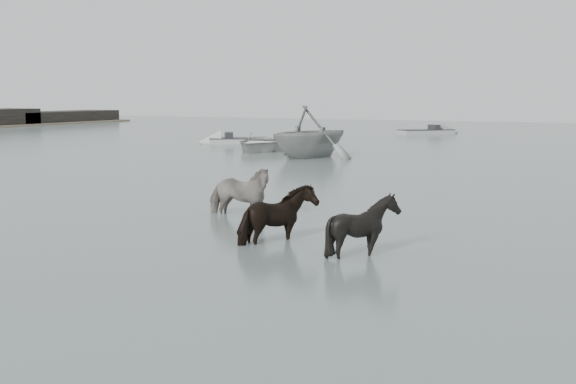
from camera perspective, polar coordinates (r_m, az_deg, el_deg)
The scene contains 8 objects.
ground at distance 15.68m, azimuth 0.87°, elevation -3.94°, with size 140.00×140.00×0.00m, color #576760.
pony_pinto at distance 18.88m, azimuth -3.93°, elevation 0.53°, with size 0.87×1.91×1.61m, color black.
pony_dark at distance 15.49m, azimuth -0.71°, elevation -1.21°, with size 1.52×1.30×1.53m, color black.
pony_black at distance 14.30m, azimuth 5.97°, elevation -2.18°, with size 1.17×1.31×1.45m, color black.
rowboat_lead at distance 40.73m, azimuth -1.97°, elevation 4.09°, with size 3.87×5.42×1.12m, color silver.
rowboat_trail at distance 36.26m, azimuth 1.78°, elevation 4.91°, with size 4.47×5.18×2.73m, color #959795.
skiff_outer at distance 46.29m, azimuth -3.92°, elevation 4.29°, with size 5.22×1.60×0.75m, color #A8A8A4, non-canonical shape.
skiff_far at distance 57.95m, azimuth 10.84°, elevation 4.87°, with size 6.07×1.60×0.75m, color #A1A4A2, non-canonical shape.
Camera 1 is at (6.62, -13.85, 3.19)m, focal length 45.00 mm.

